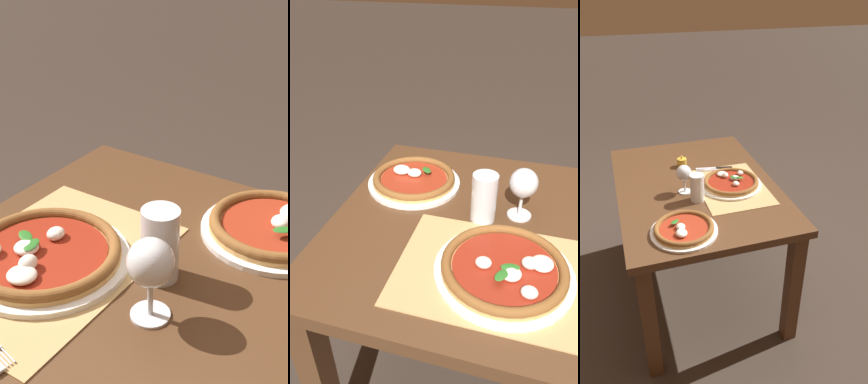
{
  "view_description": "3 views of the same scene",
  "coord_description": "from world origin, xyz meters",
  "views": [
    {
      "loc": [
        0.52,
        0.45,
        1.37
      ],
      "look_at": [
        -0.28,
        -0.08,
        0.84
      ],
      "focal_mm": 50.0,
      "sensor_mm": 36.0,
      "label": 1
    },
    {
      "loc": [
        -0.06,
        -0.85,
        1.39
      ],
      "look_at": [
        -0.31,
        -0.02,
        0.84
      ],
      "focal_mm": 35.0,
      "sensor_mm": 36.0,
      "label": 2
    },
    {
      "loc": [
        -1.77,
        0.4,
        1.74
      ],
      "look_at": [
        -0.29,
        -0.07,
        0.84
      ],
      "focal_mm": 35.0,
      "sensor_mm": 36.0,
      "label": 3
    }
  ],
  "objects": [
    {
      "name": "pizza_far",
      "position": [
        -0.43,
        0.16,
        0.76
      ],
      "size": [
        0.3,
        0.3,
        0.05
      ],
      "color": "white",
      "rests_on": "dining_table"
    },
    {
      "name": "wine_glass",
      "position": [
        -0.07,
        0.07,
        0.85
      ],
      "size": [
        0.08,
        0.08,
        0.16
      ],
      "color": "silver",
      "rests_on": "dining_table"
    },
    {
      "name": "pint_glass",
      "position": [
        -0.17,
        0.03,
        0.81
      ],
      "size": [
        0.07,
        0.07,
        0.15
      ],
      "color": "silver",
      "rests_on": "dining_table"
    },
    {
      "name": "dining_table",
      "position": [
        0.0,
        0.0,
        0.63
      ],
      "size": [
        1.19,
        0.85,
        0.74
      ],
      "color": "#4C301C",
      "rests_on": "ground"
    },
    {
      "name": "paper_placemat",
      "position": [
        -0.09,
        -0.18,
        0.74
      ],
      "size": [
        0.5,
        0.35,
        0.0
      ],
      "primitive_type": "cube",
      "color": "tan",
      "rests_on": "dining_table"
    },
    {
      "name": "pizza_near",
      "position": [
        -0.08,
        -0.18,
        0.76
      ],
      "size": [
        0.33,
        0.33,
        0.05
      ],
      "color": "white",
      "rests_on": "paper_placemat"
    }
  ]
}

